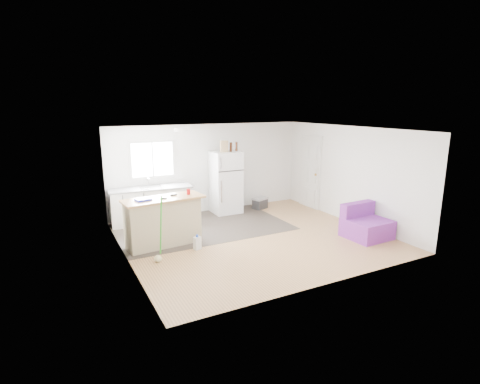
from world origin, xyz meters
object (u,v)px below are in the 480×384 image
(peninsula, at_px, (163,221))
(red_cup, at_px, (188,192))
(blue_tray, at_px, (143,199))
(bottle_right, at_px, (236,147))
(purple_seat, at_px, (365,225))
(cardboard_box, at_px, (224,146))
(mop, at_px, (159,249))
(bottle_left, at_px, (231,147))
(cooler, at_px, (260,203))
(cleaner_jug, at_px, (197,243))
(kitchen_cabinets, at_px, (151,205))
(refrigerator, at_px, (226,182))

(peninsula, distance_m, red_cup, 0.82)
(blue_tray, distance_m, bottle_right, 3.41)
(purple_seat, bearing_deg, cardboard_box, 120.13)
(mop, bearing_deg, bottle_left, 42.81)
(cooler, xyz_separation_m, bottle_left, (-0.90, 0.04, 1.64))
(purple_seat, bearing_deg, peninsula, 156.73)
(cooler, bearing_deg, blue_tray, -177.89)
(peninsula, relative_size, cooler, 3.47)
(mop, distance_m, red_cup, 1.51)
(cleaner_jug, bearing_deg, red_cup, 65.54)
(cardboard_box, bearing_deg, bottle_left, -2.50)
(mop, distance_m, cardboard_box, 3.77)
(red_cup, distance_m, bottle_left, 2.42)
(kitchen_cabinets, height_order, blue_tray, kitchen_cabinets)
(blue_tray, height_order, bottle_right, bottle_right)
(kitchen_cabinets, distance_m, bottle_left, 2.56)
(red_cup, height_order, bottle_right, bottle_right)
(refrigerator, bearing_deg, cardboard_box, -135.90)
(mop, xyz_separation_m, cardboard_box, (2.48, 2.35, 1.60))
(blue_tray, relative_size, bottle_right, 1.20)
(peninsula, xyz_separation_m, cardboard_box, (2.16, 1.56, 1.31))
(refrigerator, height_order, purple_seat, refrigerator)
(peninsula, distance_m, refrigerator, 2.78)
(red_cup, bearing_deg, kitchen_cabinets, 104.21)
(kitchen_cabinets, relative_size, bottle_right, 8.26)
(peninsula, height_order, cooler, peninsula)
(refrigerator, height_order, bottle_right, bottle_right)
(kitchen_cabinets, xyz_separation_m, mop, (-0.51, -2.47, -0.23))
(bottle_left, bearing_deg, mop, -138.90)
(kitchen_cabinets, bearing_deg, bottle_left, 1.75)
(mop, xyz_separation_m, blue_tray, (-0.06, 0.77, 0.81))
(refrigerator, xyz_separation_m, bottle_left, (0.12, -0.08, 0.96))
(purple_seat, bearing_deg, refrigerator, 118.65)
(bottle_left, bearing_deg, cardboard_box, 177.50)
(cardboard_box, bearing_deg, blue_tray, -148.27)
(bottle_right, bearing_deg, bottle_left, -171.65)
(purple_seat, xyz_separation_m, bottle_left, (-1.80, 3.17, 1.53))
(bottle_right, bearing_deg, mop, -140.40)
(refrigerator, height_order, red_cup, refrigerator)
(bottle_left, relative_size, bottle_right, 1.00)
(peninsula, height_order, bottle_right, bottle_right)
(purple_seat, relative_size, mop, 0.72)
(peninsula, height_order, red_cup, red_cup)
(mop, height_order, bottle_left, bottle_left)
(cardboard_box, bearing_deg, bottle_right, 2.71)
(refrigerator, distance_m, purple_seat, 3.81)
(peninsula, distance_m, blue_tray, 0.65)
(blue_tray, bearing_deg, cleaner_jug, -31.46)
(cooler, xyz_separation_m, purple_seat, (0.90, -3.12, 0.11))
(red_cup, xyz_separation_m, bottle_right, (1.93, 1.53, 0.72))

